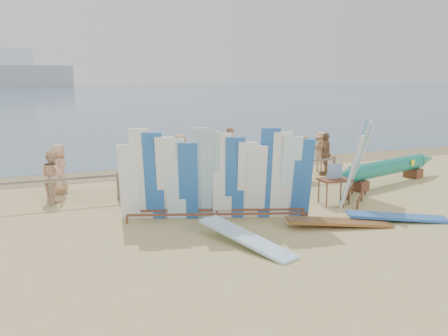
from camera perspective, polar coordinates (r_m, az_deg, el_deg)
name	(u,v)px	position (r m, az deg, el deg)	size (l,w,h in m)	color
ground	(212,219)	(12.95, -1.48, -6.19)	(160.00, 160.00, 0.00)	tan
ocean	(49,91)	(139.72, -20.33, 8.67)	(320.00, 240.00, 0.02)	#425E76
wet_sand_strip	(151,171)	(19.66, -8.82, -0.39)	(40.00, 2.60, 0.01)	olive
distant_ship	(8,73)	(191.77, -24.59, 10.38)	(45.00, 8.00, 14.00)	#999EA3
fence	(180,176)	(15.55, -5.35, -0.92)	(12.08, 0.08, 0.90)	#736957
main_surfboard_rack	(217,179)	(12.56, -0.85, -1.30)	(5.01, 2.22, 2.55)	brown
side_surfboard_rack	(356,164)	(15.13, 15.64, 0.48)	(2.05, 2.06, 2.60)	brown
outrigger_canoe	(388,168)	(18.07, 19.14, 0.00)	(6.22, 2.30, 0.90)	brown
vendor_table	(334,190)	(14.78, 13.10, -2.65)	(0.98, 0.73, 1.24)	brown
flat_board_a	(246,246)	(11.00, 2.64, -9.33)	(0.56, 2.70, 0.07)	#9AD2F7
flat_board_d	(398,221)	(13.63, 20.15, -5.99)	(0.56, 2.70, 0.07)	#235CB3
flat_board_c	(339,227)	(12.68, 13.63, -6.87)	(0.56, 2.70, 0.07)	brown
beach_chair_left	(191,181)	(16.47, -3.99, -1.60)	(0.60, 0.61, 0.84)	#B42C13
beach_chair_right	(194,182)	(16.48, -3.67, -1.65)	(0.67, 0.67, 0.78)	#B42C13
stroller	(251,168)	(17.88, 3.28, 0.04)	(0.79, 0.94, 1.10)	#B42C13
beachgoer_4	(143,168)	(16.10, -9.73, -0.05)	(0.92, 0.40, 1.58)	#8C6042
beachgoer_10	(326,154)	(18.99, 12.12, 1.67)	(0.98, 0.42, 1.68)	#8C6042
beachgoer_7	(230,150)	(18.90, 0.70, 2.16)	(0.68, 0.37, 1.86)	#8C6042
beachgoer_0	(59,169)	(16.53, -19.27, -0.11)	(0.80, 0.38, 1.64)	tan
beachgoer_6	(180,159)	(17.21, -5.27, 1.14)	(0.88, 0.42, 1.80)	tan
beachgoer_9	(279,147)	(20.90, 6.64, 2.51)	(1.01, 0.42, 1.56)	tan
beachgoer_extra_0	(321,152)	(19.50, 11.57, 1.89)	(1.06, 0.44, 1.65)	tan
beachgoer_2	(52,176)	(15.50, -19.95, -0.93)	(0.78, 0.37, 1.60)	beige
beachgoer_8	(301,157)	(18.10, 9.28, 1.27)	(0.80, 0.38, 1.64)	beige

